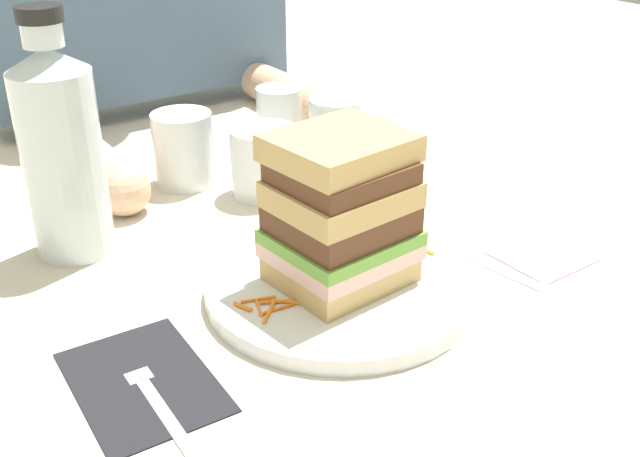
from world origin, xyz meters
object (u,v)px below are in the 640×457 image
at_px(juice_glass, 264,165).
at_px(napkin_pink, 543,256).
at_px(sandwich, 339,211).
at_px(empty_tumbler_1, 279,115).
at_px(main_plate, 338,285).
at_px(napkin_dark, 142,381).
at_px(fork, 153,393).
at_px(knife, 467,254).
at_px(water_bottle, 61,149).
at_px(empty_tumbler_2, 184,149).
at_px(empty_tumbler_0, 336,137).

bearing_deg(juice_glass, napkin_pink, -63.39).
relative_size(sandwich, empty_tumbler_1, 1.79).
distance_m(main_plate, juice_glass, 0.25).
relative_size(napkin_dark, fork, 0.88).
bearing_deg(main_plate, napkin_pink, -17.15).
distance_m(main_plate, napkin_dark, 0.21).
xyz_separation_m(knife, water_bottle, (-0.33, 0.25, 0.11)).
height_order(empty_tumbler_1, empty_tumbler_2, empty_tumbler_2).
relative_size(sandwich, napkin_pink, 1.63).
xyz_separation_m(empty_tumbler_1, empty_tumbler_2, (-0.18, -0.06, 0.01)).
distance_m(sandwich, empty_tumbler_1, 0.42).
height_order(napkin_dark, empty_tumbler_2, empty_tumbler_2).
distance_m(fork, juice_glass, 0.39).
distance_m(sandwich, water_bottle, 0.29).
distance_m(sandwich, empty_tumbler_2, 0.32).
xyz_separation_m(knife, empty_tumbler_2, (-0.15, 0.34, 0.04)).
relative_size(water_bottle, napkin_pink, 2.87).
xyz_separation_m(main_plate, knife, (0.15, -0.02, -0.01)).
relative_size(sandwich, napkin_dark, 0.97).
distance_m(knife, napkin_pink, 0.08).
distance_m(juice_glass, empty_tumbler_2, 0.11).
height_order(knife, empty_tumbler_0, empty_tumbler_0).
xyz_separation_m(empty_tumbler_0, empty_tumbler_1, (0.00, 0.14, -0.01)).
bearing_deg(water_bottle, knife, -37.08).
distance_m(water_bottle, empty_tumbler_0, 0.35).
bearing_deg(empty_tumbler_0, sandwich, -125.79).
bearing_deg(empty_tumbler_2, water_bottle, -151.62).
relative_size(empty_tumbler_1, empty_tumbler_2, 0.87).
bearing_deg(empty_tumbler_2, empty_tumbler_1, 17.60).
relative_size(napkin_dark, knife, 0.74).
xyz_separation_m(fork, empty_tumbler_2, (0.21, 0.36, 0.04)).
relative_size(sandwich, empty_tumbler_2, 1.56).
relative_size(fork, empty_tumbler_0, 1.68).
bearing_deg(empty_tumbler_2, main_plate, -89.79).
bearing_deg(knife, juice_glass, 109.29).
bearing_deg(main_plate, knife, -6.99).
height_order(juice_glass, water_bottle, water_bottle).
bearing_deg(main_plate, sandwich, 51.00).
distance_m(juice_glass, empty_tumbler_1, 0.18).
bearing_deg(sandwich, napkin_pink, -17.27).
bearing_deg(fork, napkin_dark, 87.42).
xyz_separation_m(empty_tumbler_2, napkin_pink, (0.22, -0.39, -0.04)).
bearing_deg(empty_tumbler_1, main_plate, -114.79).
height_order(knife, napkin_pink, same).
height_order(water_bottle, empty_tumbler_2, water_bottle).
bearing_deg(knife, empty_tumbler_0, 85.57).
height_order(main_plate, empty_tumbler_0, empty_tumbler_0).
xyz_separation_m(napkin_dark, fork, (-0.00, -0.02, 0.00)).
bearing_deg(main_plate, empty_tumbler_2, 90.21).
height_order(napkin_dark, knife, same).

